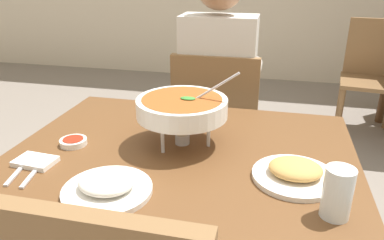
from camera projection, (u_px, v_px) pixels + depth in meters
dining_table_main at (182, 181)px, 1.25m from camera, size 1.11×0.87×0.72m
chair_diner_main at (217, 125)px, 1.94m from camera, size 0.44×0.44×0.90m
diner_main at (219, 80)px, 1.88m from camera, size 0.40×0.45×1.31m
curry_bowl at (182, 108)px, 1.22m from camera, size 0.33×0.30×0.26m
rice_plate at (107, 186)px, 0.98m from camera, size 0.24×0.24×0.06m
appetizer_plate at (295, 173)px, 1.05m from camera, size 0.24×0.24×0.06m
sauce_dish at (73, 142)px, 1.25m from camera, size 0.09×0.09×0.02m
napkin_folded at (35, 161)px, 1.13m from camera, size 0.13×0.09×0.02m
fork_utensil at (19, 170)px, 1.09m from camera, size 0.05×0.17×0.01m
spoon_utensil at (34, 172)px, 1.08m from camera, size 0.05×0.17×0.01m
drink_glass at (337, 195)px, 0.88m from camera, size 0.07×0.07×0.13m
chair_bg_right at (371, 70)px, 2.95m from camera, size 0.50×0.50×0.90m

